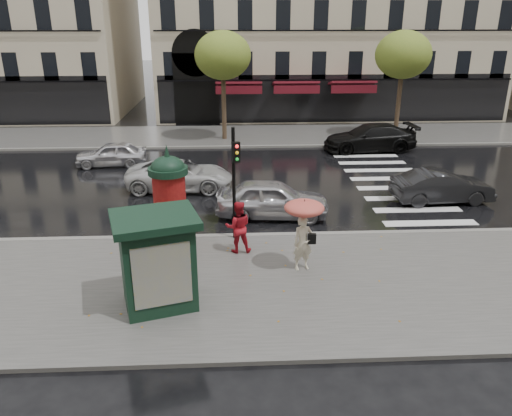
{
  "coord_description": "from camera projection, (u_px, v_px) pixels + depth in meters",
  "views": [
    {
      "loc": [
        -1.52,
        -13.24,
        7.42
      ],
      "look_at": [
        -0.8,
        1.5,
        1.71
      ],
      "focal_mm": 35.0,
      "sensor_mm": 36.0,
      "label": 1
    }
  ],
  "objects": [
    {
      "name": "morris_column",
      "position": [
        170.0,
        198.0,
        16.5
      ],
      "size": [
        1.29,
        1.29,
        3.48
      ],
      "color": "black",
      "rests_on": "near_sidewalk"
    },
    {
      "name": "far_sidewalk",
      "position": [
        255.0,
        136.0,
        32.76
      ],
      "size": [
        90.0,
        6.0,
        0.12
      ],
      "primitive_type": "cube",
      "color": "#474744",
      "rests_on": "ground"
    },
    {
      "name": "car_darkgrey",
      "position": [
        442.0,
        187.0,
        21.02
      ],
      "size": [
        4.23,
        1.67,
        1.37
      ],
      "primitive_type": "imported",
      "rotation": [
        0.0,
        0.0,
        1.62
      ],
      "color": "black",
      "rests_on": "ground"
    },
    {
      "name": "traffic_light",
      "position": [
        235.0,
        173.0,
        16.65
      ],
      "size": [
        0.29,
        0.39,
        3.92
      ],
      "color": "black",
      "rests_on": "near_sidewalk"
    },
    {
      "name": "tree_far_right",
      "position": [
        403.0,
        55.0,
        30.39
      ],
      "size": [
        3.4,
        3.4,
        6.64
      ],
      "color": "#38281C",
      "rests_on": "ground"
    },
    {
      "name": "car_far_silver",
      "position": [
        111.0,
        154.0,
        26.17
      ],
      "size": [
        3.8,
        1.78,
        1.26
      ],
      "primitive_type": "imported",
      "rotation": [
        0.0,
        0.0,
        -1.49
      ],
      "color": "silver",
      "rests_on": "ground"
    },
    {
      "name": "ground",
      "position": [
        285.0,
        278.0,
        15.08
      ],
      "size": [
        160.0,
        160.0,
        0.0
      ],
      "primitive_type": "plane",
      "color": "black",
      "rests_on": "ground"
    },
    {
      "name": "zebra_crossing",
      "position": [
        387.0,
        178.0,
        24.29
      ],
      "size": [
        3.6,
        11.75,
        0.01
      ],
      "primitive_type": "cube",
      "color": "silver",
      "rests_on": "ground"
    },
    {
      "name": "tree_far_left",
      "position": [
        223.0,
        56.0,
        29.89
      ],
      "size": [
        3.4,
        3.4,
        6.64
      ],
      "color": "#38281C",
      "rests_on": "ground"
    },
    {
      "name": "woman_umbrella",
      "position": [
        304.0,
        223.0,
        14.86
      ],
      "size": [
        1.19,
        1.19,
        2.29
      ],
      "color": "beige",
      "rests_on": "near_sidewalk"
    },
    {
      "name": "car_silver",
      "position": [
        272.0,
        199.0,
        19.44
      ],
      "size": [
        4.52,
        2.12,
        1.5
      ],
      "primitive_type": "imported",
      "rotation": [
        0.0,
        0.0,
        1.49
      ],
      "color": "silver",
      "rests_on": "ground"
    },
    {
      "name": "woman_red",
      "position": [
        238.0,
        227.0,
        16.23
      ],
      "size": [
        0.87,
        0.69,
        1.75
      ],
      "primitive_type": "imported",
      "rotation": [
        0.0,
        0.0,
        3.17
      ],
      "color": "#B01521",
      "rests_on": "near_sidewalk"
    },
    {
      "name": "newsstand",
      "position": [
        157.0,
        260.0,
        13.05
      ],
      "size": [
        2.56,
        2.33,
        2.58
      ],
      "color": "black",
      "rests_on": "near_sidewalk"
    },
    {
      "name": "man_burgundy",
      "position": [
        161.0,
        232.0,
        15.61
      ],
      "size": [
        1.06,
        0.8,
        1.94
      ],
      "primitive_type": "imported",
      "rotation": [
        0.0,
        0.0,
        3.36
      ],
      "color": "#460E0E",
      "rests_on": "near_sidewalk"
    },
    {
      "name": "near_kerb",
      "position": [
        276.0,
        235.0,
        17.85
      ],
      "size": [
        90.0,
        0.25,
        0.14
      ],
      "primitive_type": "cube",
      "color": "slate",
      "rests_on": "ground"
    },
    {
      "name": "car_white",
      "position": [
        180.0,
        175.0,
        22.6
      ],
      "size": [
        4.82,
        2.29,
        1.33
      ],
      "primitive_type": "imported",
      "rotation": [
        0.0,
        0.0,
        1.55
      ],
      "color": "#BEBEBE",
      "rests_on": "ground"
    },
    {
      "name": "car_black",
      "position": [
        370.0,
        138.0,
        29.07
      ],
      "size": [
        5.47,
        2.53,
        1.55
      ],
      "primitive_type": "imported",
      "rotation": [
        0.0,
        0.0,
        -1.5
      ],
      "color": "black",
      "rests_on": "ground"
    },
    {
      "name": "near_sidewalk",
      "position": [
        287.0,
        285.0,
        14.59
      ],
      "size": [
        90.0,
        7.0,
        0.12
      ],
      "primitive_type": "cube",
      "color": "#474744",
      "rests_on": "ground"
    },
    {
      "name": "far_kerb",
      "position": [
        258.0,
        147.0,
        29.96
      ],
      "size": [
        90.0,
        0.25,
        0.14
      ],
      "primitive_type": "cube",
      "color": "slate",
      "rests_on": "ground"
    }
  ]
}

